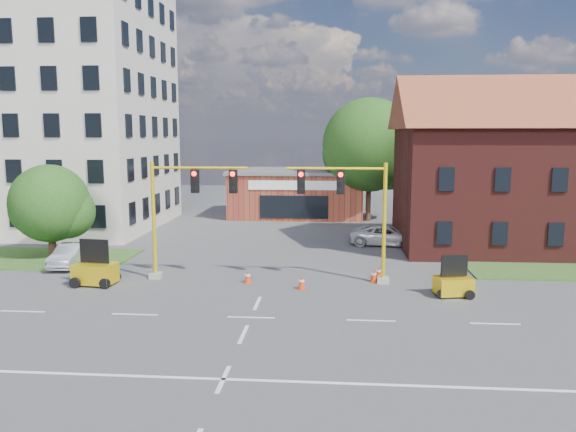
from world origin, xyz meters
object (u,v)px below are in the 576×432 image
Objects in this scene: pickup_white at (387,235)px; trailer_east at (453,284)px; trailer_west at (95,271)px; signal_mast_east at (352,207)px; signal_mast_west at (184,206)px.

trailer_east is at bearing -163.70° from pickup_white.
trailer_west reaches higher than pickup_white.
trailer_east is 0.38× the size of pickup_white.
trailer_west is 19.51m from pickup_white.
signal_mast_east is 13.47m from trailer_west.
trailer_east is at bearing 5.59° from trailer_west.
signal_mast_east is at bearing 0.00° from signal_mast_west.
signal_mast_east is at bearing 171.45° from pickup_white.
signal_mast_west reaches higher than trailer_east.
trailer_east is 12.26m from pickup_white.
signal_mast_west is at bearing 27.00° from trailer_west.
trailer_east is (17.76, -0.56, -0.12)m from trailer_west.
pickup_white is (15.74, 11.53, -0.01)m from trailer_west.
signal_mast_east is 10.86m from pickup_white.
pickup_white is at bearing 74.66° from signal_mast_east.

